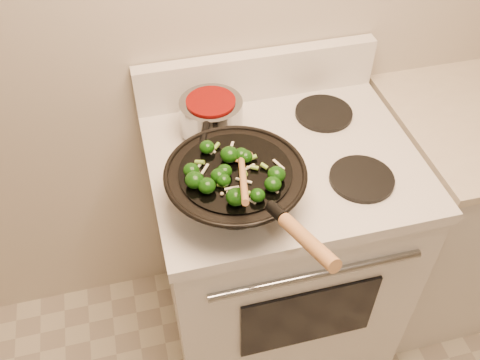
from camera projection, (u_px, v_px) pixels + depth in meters
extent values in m
cube|color=white|center=(276.00, 255.00, 1.90)|extent=(0.76, 0.64, 0.88)
cube|color=white|center=(283.00, 161.00, 1.57)|extent=(0.78, 0.66, 0.04)
cube|color=white|center=(257.00, 75.00, 1.70)|extent=(0.78, 0.05, 0.16)
cylinder|color=gray|center=(317.00, 275.00, 1.43)|extent=(0.60, 0.02, 0.02)
cube|color=black|center=(309.00, 318.00, 1.60)|extent=(0.42, 0.01, 0.28)
cylinder|color=black|center=(236.00, 202.00, 1.42)|extent=(0.18, 0.18, 0.01)
cylinder|color=black|center=(362.00, 179.00, 1.48)|extent=(0.18, 0.18, 0.01)
cylinder|color=black|center=(212.00, 131.00, 1.62)|extent=(0.18, 0.18, 0.01)
cylinder|color=black|center=(324.00, 113.00, 1.68)|extent=(0.18, 0.18, 0.01)
torus|color=black|center=(235.00, 173.00, 1.34)|extent=(0.36, 0.36, 0.01)
cylinder|color=black|center=(235.00, 172.00, 1.34)|extent=(0.29, 0.29, 0.01)
cylinder|color=black|center=(277.00, 212.00, 1.17)|extent=(0.04, 0.07, 0.04)
cylinder|color=#B27846|center=(308.00, 241.00, 1.07)|extent=(0.07, 0.19, 0.08)
ellipsoid|color=#0F3A08|center=(273.00, 184.00, 1.28)|extent=(0.04, 0.04, 0.04)
cylinder|color=#47802E|center=(278.00, 186.00, 1.29)|extent=(0.02, 0.02, 0.02)
ellipsoid|color=#0F3A08|center=(207.00, 147.00, 1.37)|extent=(0.04, 0.04, 0.03)
ellipsoid|color=#0F3A08|center=(207.00, 186.00, 1.27)|extent=(0.04, 0.04, 0.04)
ellipsoid|color=#0F3A08|center=(191.00, 170.00, 1.31)|extent=(0.04, 0.04, 0.03)
cylinder|color=#47802E|center=(196.00, 172.00, 1.32)|extent=(0.02, 0.02, 0.02)
ellipsoid|color=#0F3A08|center=(224.00, 180.00, 1.29)|extent=(0.04, 0.04, 0.03)
ellipsoid|color=#0F3A08|center=(241.00, 154.00, 1.35)|extent=(0.04, 0.04, 0.03)
ellipsoid|color=#0F3A08|center=(194.00, 180.00, 1.29)|extent=(0.05, 0.05, 0.04)
cylinder|color=#47802E|center=(201.00, 183.00, 1.30)|extent=(0.02, 0.01, 0.02)
ellipsoid|color=#0F3A08|center=(258.00, 195.00, 1.26)|extent=(0.04, 0.04, 0.03)
ellipsoid|color=#0F3A08|center=(224.00, 171.00, 1.31)|extent=(0.04, 0.04, 0.03)
ellipsoid|color=#0F3A08|center=(219.00, 176.00, 1.30)|extent=(0.04, 0.04, 0.03)
cylinder|color=#47802E|center=(224.00, 178.00, 1.31)|extent=(0.02, 0.02, 0.02)
ellipsoid|color=#0F3A08|center=(229.00, 155.00, 1.35)|extent=(0.05, 0.05, 0.04)
ellipsoid|color=#0F3A08|center=(277.00, 174.00, 1.30)|extent=(0.05, 0.05, 0.04)
ellipsoid|color=#0F3A08|center=(236.00, 197.00, 1.25)|extent=(0.05, 0.05, 0.04)
cylinder|color=#47802E|center=(242.00, 200.00, 1.26)|extent=(0.02, 0.02, 0.01)
ellipsoid|color=#0F3A08|center=(245.00, 156.00, 1.35)|extent=(0.04, 0.04, 0.03)
cube|color=white|center=(272.00, 188.00, 1.29)|extent=(0.02, 0.04, 0.00)
cube|color=white|center=(248.00, 199.00, 1.26)|extent=(0.03, 0.04, 0.00)
cube|color=white|center=(214.00, 150.00, 1.39)|extent=(0.03, 0.03, 0.00)
cube|color=white|center=(247.00, 168.00, 1.34)|extent=(0.05, 0.03, 0.00)
cube|color=white|center=(232.00, 146.00, 1.40)|extent=(0.02, 0.03, 0.00)
cube|color=white|center=(205.00, 169.00, 1.34)|extent=(0.03, 0.03, 0.00)
cube|color=white|center=(210.00, 150.00, 1.38)|extent=(0.03, 0.03, 0.00)
cube|color=white|center=(198.00, 167.00, 1.34)|extent=(0.03, 0.04, 0.00)
cube|color=white|center=(244.00, 181.00, 1.31)|extent=(0.04, 0.03, 0.00)
cube|color=white|center=(232.00, 188.00, 1.29)|extent=(0.04, 0.01, 0.00)
cube|color=white|center=(279.00, 164.00, 1.35)|extent=(0.02, 0.04, 0.00)
cylinder|color=#76AC37|center=(246.00, 193.00, 1.27)|extent=(0.01, 0.03, 0.01)
cylinder|color=#76AC37|center=(217.00, 146.00, 1.39)|extent=(0.02, 0.02, 0.02)
cylinder|color=#76AC37|center=(255.00, 168.00, 1.33)|extent=(0.03, 0.01, 0.02)
cylinder|color=#76AC37|center=(245.00, 172.00, 1.32)|extent=(0.02, 0.01, 0.01)
cylinder|color=#76AC37|center=(264.00, 166.00, 1.34)|extent=(0.03, 0.02, 0.02)
cylinder|color=#76AC37|center=(221.00, 185.00, 1.29)|extent=(0.02, 0.02, 0.02)
cylinder|color=#76AC37|center=(253.00, 157.00, 1.36)|extent=(0.02, 0.02, 0.02)
cylinder|color=#76AC37|center=(200.00, 162.00, 1.35)|extent=(0.02, 0.02, 0.01)
sphere|color=beige|center=(248.00, 168.00, 1.34)|extent=(0.01, 0.01, 0.01)
sphere|color=beige|center=(228.00, 193.00, 1.28)|extent=(0.01, 0.01, 0.01)
sphere|color=beige|center=(222.00, 194.00, 1.27)|extent=(0.01, 0.01, 0.01)
ellipsoid|color=#B27846|center=(241.00, 156.00, 1.36)|extent=(0.07, 0.06, 0.02)
cylinder|color=#B27846|center=(243.00, 178.00, 1.23)|extent=(0.07, 0.25, 0.12)
cylinder|color=gray|center=(211.00, 116.00, 1.58)|extent=(0.19, 0.19, 0.10)
cylinder|color=#6D0705|center=(211.00, 101.00, 1.54)|extent=(0.14, 0.14, 0.01)
cylinder|color=black|center=(204.00, 137.00, 1.44)|extent=(0.06, 0.11, 0.02)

